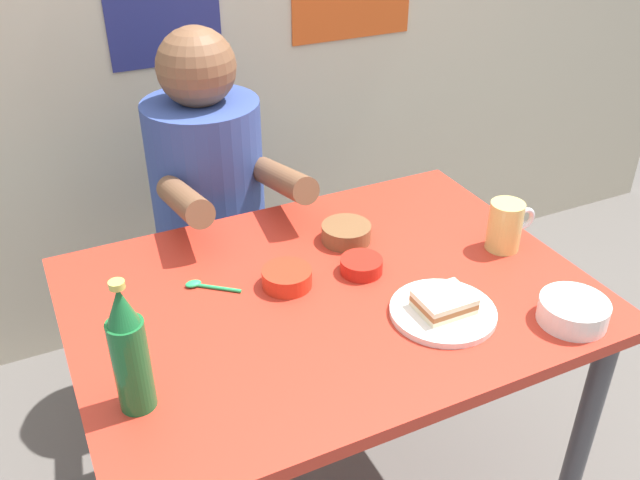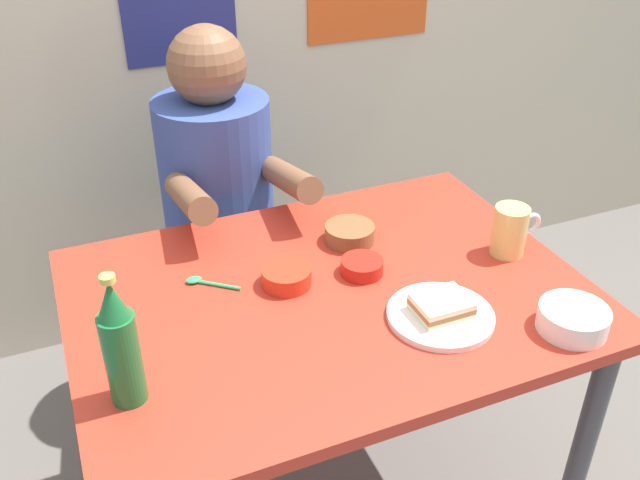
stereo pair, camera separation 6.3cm
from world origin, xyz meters
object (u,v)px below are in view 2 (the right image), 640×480
object	(u,v)px
stool	(226,288)
beer_mug	(510,230)
person_seated	(217,171)
sandwich	(441,306)
dining_table	(329,324)
beer_bottle	(121,346)
plate_orange	(440,316)
rice_bowl_white	(573,318)

from	to	relation	value
stool	beer_mug	bearing A→B (deg)	-51.16
person_seated	sandwich	size ratio (longest dim) A/B	6.54
stool	person_seated	size ratio (longest dim) A/B	0.63
sandwich	beer_mug	world-z (taller)	beer_mug
dining_table	beer_bottle	world-z (taller)	beer_bottle
sandwich	beer_mug	xyz separation A→B (m)	(0.28, 0.16, 0.03)
plate_orange	sandwich	distance (m)	0.02
plate_orange	rice_bowl_white	size ratio (longest dim) A/B	1.57
beer_mug	stool	bearing A→B (deg)	128.84
dining_table	beer_bottle	size ratio (longest dim) A/B	4.20
person_seated	sandwich	xyz separation A→B (m)	(0.25, -0.80, 0.01)
sandwich	beer_mug	distance (m)	0.32
stool	person_seated	distance (m)	0.42
beer_mug	rice_bowl_white	size ratio (longest dim) A/B	0.90
beer_mug	beer_bottle	size ratio (longest dim) A/B	0.48
rice_bowl_white	beer_bottle	bearing A→B (deg)	170.02
dining_table	plate_orange	size ratio (longest dim) A/B	5.00
stool	sandwich	bearing A→B (deg)	-72.92
dining_table	stool	bearing A→B (deg)	96.98
plate_orange	beer_mug	distance (m)	0.32
person_seated	plate_orange	xyz separation A→B (m)	(0.25, -0.80, -0.02)
rice_bowl_white	beer_mug	bearing A→B (deg)	79.53
dining_table	sandwich	bearing A→B (deg)	-46.18
dining_table	rice_bowl_white	world-z (taller)	rice_bowl_white
stool	beer_bottle	distance (m)	1.01
sandwich	beer_bottle	xyz separation A→B (m)	(-0.62, 0.02, 0.09)
dining_table	person_seated	size ratio (longest dim) A/B	1.53
dining_table	sandwich	xyz separation A→B (m)	(0.17, -0.18, 0.13)
stool	beer_bottle	bearing A→B (deg)	-115.41
person_seated	beer_bottle	xyz separation A→B (m)	(-0.38, -0.78, 0.09)
beer_mug	dining_table	bearing A→B (deg)	177.11
stool	plate_orange	size ratio (longest dim) A/B	2.05
person_seated	plate_orange	size ratio (longest dim) A/B	3.27
beer_bottle	person_seated	bearing A→B (deg)	64.28
stool	plate_orange	bearing A→B (deg)	-72.92
beer_bottle	rice_bowl_white	bearing A→B (deg)	-9.98
person_seated	rice_bowl_white	size ratio (longest dim) A/B	5.14
person_seated	rice_bowl_white	distance (m)	1.04
plate_orange	sandwich	world-z (taller)	sandwich
beer_bottle	rice_bowl_white	distance (m)	0.87
plate_orange	beer_bottle	size ratio (longest dim) A/B	0.84
beer_mug	beer_bottle	bearing A→B (deg)	-171.31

